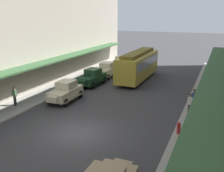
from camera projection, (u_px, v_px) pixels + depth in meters
ground_plane at (78, 133)px, 18.00m from camera, size 200.00×200.00×0.00m
sidewalk_right at (192, 154)px, 15.19m from camera, size 3.00×60.00×0.15m
parked_car_1 at (122, 62)px, 38.70m from camera, size 2.17×4.27×1.84m
parked_car_2 at (65, 91)px, 24.45m from camera, size 2.23×4.29×1.84m
parked_car_3 at (92, 77)px, 29.77m from camera, size 2.29×4.31×1.84m
parked_car_4 at (106, 70)px, 33.56m from camera, size 2.17×4.27×1.84m
streetcar at (138, 64)px, 31.86m from camera, size 2.54×9.61×3.46m
fire_hydrant at (179, 128)px, 17.48m from camera, size 0.24×0.24×0.82m
pedestrian_0 at (15, 96)px, 22.73m from camera, size 0.36×0.28×1.67m
pedestrian_1 at (213, 77)px, 29.59m from camera, size 0.36×0.28×1.67m
pedestrian_2 at (194, 99)px, 21.93m from camera, size 0.36×0.28×1.67m
pedestrian_3 at (190, 104)px, 20.65m from camera, size 0.36×0.28×1.67m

